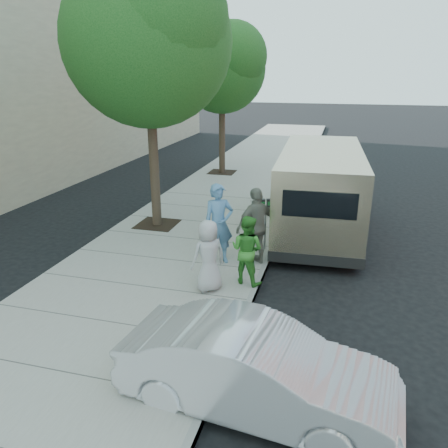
% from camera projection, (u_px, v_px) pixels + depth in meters
% --- Properties ---
extents(ground, '(120.00, 120.00, 0.00)m').
position_uv_depth(ground, '(205.00, 269.00, 10.81)').
color(ground, black).
rests_on(ground, ground).
extents(sidewalk, '(5.00, 60.00, 0.15)m').
position_uv_depth(sidewalk, '(167.00, 262.00, 11.03)').
color(sidewalk, gray).
rests_on(sidewalk, ground).
extents(curb_face, '(0.12, 60.00, 0.16)m').
position_uv_depth(curb_face, '(262.00, 273.00, 10.43)').
color(curb_face, gray).
rests_on(curb_face, ground).
extents(tree_near, '(4.62, 4.60, 7.53)m').
position_uv_depth(tree_near, '(149.00, 35.00, 11.71)').
color(tree_near, black).
rests_on(tree_near, sidewalk).
extents(tree_far, '(3.92, 3.80, 6.49)m').
position_uv_depth(tree_far, '(223.00, 65.00, 18.85)').
color(tree_far, black).
rests_on(tree_far, sidewalk).
extents(parking_meter, '(0.30, 0.19, 1.38)m').
position_uv_depth(parking_meter, '(265.00, 213.00, 11.32)').
color(parking_meter, gray).
rests_on(parking_meter, sidewalk).
extents(van, '(2.54, 6.79, 2.48)m').
position_uv_depth(van, '(320.00, 189.00, 13.01)').
color(van, '#CAB791').
rests_on(van, ground).
extents(sedan, '(4.09, 1.80, 1.31)m').
position_uv_depth(sedan, '(256.00, 370.00, 6.15)').
color(sedan, silver).
rests_on(sedan, ground).
extents(person_officer, '(0.86, 0.76, 1.98)m').
position_uv_depth(person_officer, '(219.00, 224.00, 10.54)').
color(person_officer, '#5484B2').
rests_on(person_officer, sidewalk).
extents(person_green_shirt, '(0.89, 0.78, 1.56)m').
position_uv_depth(person_green_shirt, '(247.00, 250.00, 9.57)').
color(person_green_shirt, '#378E2E').
rests_on(person_green_shirt, sidewalk).
extents(person_gray_shirt, '(0.90, 0.90, 1.57)m').
position_uv_depth(person_gray_shirt, '(208.00, 256.00, 9.23)').
color(person_gray_shirt, '#B1B1B4').
rests_on(person_gray_shirt, sidewalk).
extents(person_striped_polo, '(1.12, 1.13, 1.91)m').
position_uv_depth(person_striped_polo, '(256.00, 226.00, 10.47)').
color(person_striped_polo, slate).
rests_on(person_striped_polo, sidewalk).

